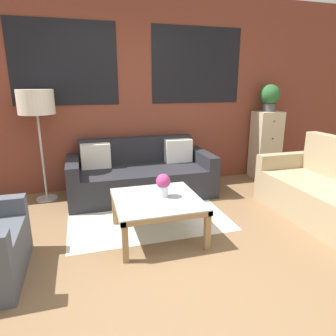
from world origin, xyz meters
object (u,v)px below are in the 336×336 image
drawer_cabinet (265,145)px  flower_vase (163,184)px  potted_plant (270,96)px  settee_vintage (329,194)px  floor_lamp (36,105)px  coffee_table (157,204)px  couch_dark (141,175)px

drawer_cabinet → flower_vase: size_ratio=4.51×
potted_plant → flower_vase: (-2.17, -1.46, -0.78)m
settee_vintage → floor_lamp: floor_lamp is taller
settee_vintage → drawer_cabinet: 1.68m
flower_vase → coffee_table: bearing=-162.6°
floor_lamp → drawer_cabinet: 3.53m
settee_vintage → coffee_table: (-2.02, 0.16, 0.04)m
couch_dark → settee_vintage: (1.93, -1.41, 0.03)m
floor_lamp → flower_vase: (1.28, -1.39, -0.72)m
couch_dark → flower_vase: size_ratio=8.11×
couch_dark → coffee_table: size_ratio=2.31×
coffee_table → flower_vase: bearing=17.4°
settee_vintage → flower_vase: settee_vintage is taller
floor_lamp → flower_vase: size_ratio=6.00×
couch_dark → flower_vase: 1.26m
settee_vintage → flower_vase: bearing=174.5°
couch_dark → settee_vintage: settee_vintage is taller
flower_vase → settee_vintage: bearing=-5.5°
settee_vintage → floor_lamp: size_ratio=1.13×
floor_lamp → drawer_cabinet: bearing=1.1°
couch_dark → floor_lamp: 1.64m
potted_plant → flower_vase: 2.73m
drawer_cabinet → floor_lamp: bearing=-178.9°
settee_vintage → potted_plant: 1.96m
couch_dark → potted_plant: (2.16, 0.23, 1.06)m
couch_dark → settee_vintage: bearing=-36.2°
couch_dark → potted_plant: size_ratio=4.70×
floor_lamp → flower_vase: bearing=-47.3°
couch_dark → flower_vase: bearing=-90.5°
coffee_table → drawer_cabinet: 2.70m
couch_dark → flower_vase: (-0.01, -1.23, 0.28)m
couch_dark → coffee_table: (-0.08, -1.25, 0.07)m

